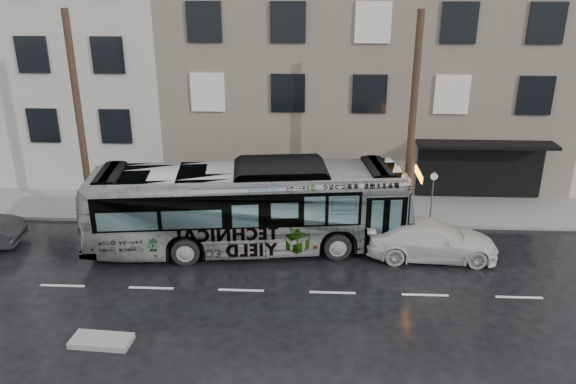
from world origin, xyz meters
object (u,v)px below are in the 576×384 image
at_px(utility_pole_rear, 79,119).
at_px(white_sedan, 431,239).
at_px(utility_pole_front, 412,123).
at_px(sign_post, 432,198).
at_px(bus, 249,207).

relative_size(utility_pole_rear, white_sedan, 1.77).
relative_size(utility_pole_front, utility_pole_rear, 1.00).
bearing_deg(white_sedan, utility_pole_rear, 80.38).
bearing_deg(utility_pole_front, utility_pole_rear, 180.00).
bearing_deg(sign_post, bus, -162.40).
bearing_deg(utility_pole_rear, bus, -18.05).
bearing_deg(utility_pole_rear, white_sedan, -11.17).
distance_m(utility_pole_front, sign_post, 3.48).
bearing_deg(utility_pole_front, white_sedan, -78.70).
height_order(utility_pole_front, bus, utility_pole_front).
bearing_deg(white_sedan, sign_post, -8.79).
distance_m(utility_pole_rear, bus, 8.35).
bearing_deg(bus, sign_post, -79.49).
bearing_deg(white_sedan, utility_pole_front, 12.85).
bearing_deg(white_sedan, bus, 87.93).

